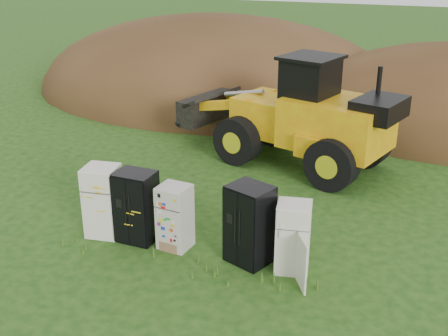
# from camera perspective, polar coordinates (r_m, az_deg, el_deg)

# --- Properties ---
(ground) EXTENTS (120.00, 120.00, 0.00)m
(ground) POSITION_cam_1_polar(r_m,az_deg,el_deg) (13.79, -2.82, -8.36)
(ground) COLOR #194312
(ground) RESTS_ON ground
(fridge_leftmost) EXTENTS (0.91, 0.88, 1.84)m
(fridge_leftmost) POSITION_cam_1_polar(r_m,az_deg,el_deg) (14.42, -12.20, -3.29)
(fridge_leftmost) COLOR white
(fridge_leftmost) RESTS_ON ground
(fridge_black_side) EXTENTS (0.98, 0.80, 1.81)m
(fridge_black_side) POSITION_cam_1_polar(r_m,az_deg,el_deg) (14.02, -8.89, -3.88)
(fridge_black_side) COLOR black
(fridge_black_side) RESTS_ON ground
(fridge_sticker) EXTENTS (0.80, 0.75, 1.62)m
(fridge_sticker) POSITION_cam_1_polar(r_m,az_deg,el_deg) (13.61, -5.01, -4.98)
(fridge_sticker) COLOR silver
(fridge_sticker) RESTS_ON ground
(fridge_black_right) EXTENTS (1.18, 1.09, 1.90)m
(fridge_black_right) POSITION_cam_1_polar(r_m,az_deg,el_deg) (12.93, 2.61, -5.74)
(fridge_black_right) COLOR black
(fridge_black_right) RESTS_ON ground
(fridge_open_door) EXTENTS (0.85, 0.80, 1.66)m
(fridge_open_door) POSITION_cam_1_polar(r_m,az_deg,el_deg) (12.73, 7.03, -7.00)
(fridge_open_door) COLOR white
(fridge_open_door) RESTS_ON ground
(wheel_loader) EXTENTS (8.18, 5.27, 3.68)m
(wheel_loader) POSITION_cam_1_polar(r_m,az_deg,el_deg) (18.82, 6.11, 6.09)
(wheel_loader) COLOR orange
(wheel_loader) RESTS_ON ground
(dirt_mound_left) EXTENTS (18.22, 13.67, 7.50)m
(dirt_mound_left) POSITION_cam_1_polar(r_m,az_deg,el_deg) (28.35, -0.88, 7.81)
(dirt_mound_left) COLOR #422B15
(dirt_mound_left) RESTS_ON ground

